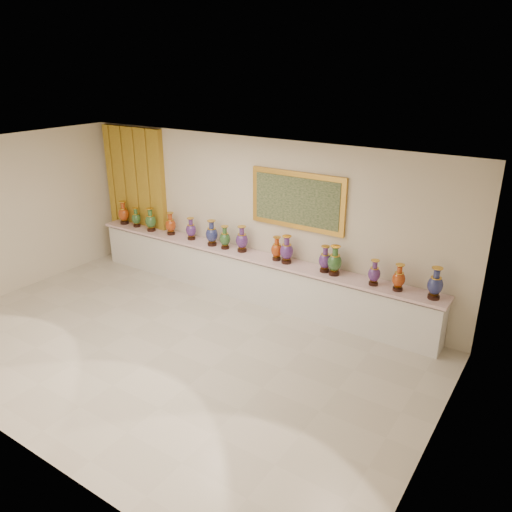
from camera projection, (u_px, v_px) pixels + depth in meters
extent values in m
plane|color=beige|center=(168.00, 350.00, 7.83)|extent=(8.00, 8.00, 0.00)
plane|color=beige|center=(255.00, 219.00, 9.23)|extent=(8.00, 0.00, 8.00)
plane|color=beige|center=(4.00, 217.00, 9.35)|extent=(0.00, 5.00, 5.00)
plane|color=beige|center=(441.00, 340.00, 5.23)|extent=(0.00, 5.00, 5.00)
plane|color=white|center=(153.00, 159.00, 6.74)|extent=(8.00, 8.00, 0.00)
cube|color=gold|center=(137.00, 197.00, 10.74)|extent=(1.64, 0.14, 2.95)
cube|color=gold|center=(297.00, 201.00, 8.55)|extent=(1.80, 0.06, 1.00)
cube|color=#18301B|center=(296.00, 201.00, 8.53)|extent=(1.62, 0.02, 0.82)
cube|color=white|center=(249.00, 277.00, 9.45)|extent=(7.20, 0.42, 0.81)
cube|color=beige|center=(248.00, 255.00, 9.26)|extent=(7.28, 0.48, 0.05)
cylinder|color=black|center=(125.00, 223.00, 10.93)|extent=(0.18, 0.18, 0.05)
cone|color=gold|center=(124.00, 220.00, 10.91)|extent=(0.16, 0.16, 0.03)
ellipsoid|color=#980603|center=(124.00, 214.00, 10.86)|extent=(0.25, 0.25, 0.29)
cylinder|color=gold|center=(123.00, 209.00, 10.81)|extent=(0.16, 0.16, 0.01)
cylinder|color=#980603|center=(123.00, 206.00, 10.79)|extent=(0.09, 0.09, 0.11)
cone|color=#980603|center=(123.00, 202.00, 10.76)|extent=(0.16, 0.16, 0.04)
cylinder|color=gold|center=(122.00, 202.00, 10.76)|extent=(0.17, 0.17, 0.01)
cylinder|color=black|center=(137.00, 226.00, 10.74)|extent=(0.15, 0.15, 0.04)
cone|color=gold|center=(137.00, 224.00, 10.72)|extent=(0.13, 0.13, 0.03)
ellipsoid|color=black|center=(136.00, 218.00, 10.68)|extent=(0.23, 0.23, 0.24)
cylinder|color=gold|center=(136.00, 214.00, 10.65)|extent=(0.13, 0.13, 0.01)
cylinder|color=black|center=(136.00, 211.00, 10.63)|extent=(0.08, 0.08, 0.09)
cone|color=black|center=(135.00, 209.00, 10.60)|extent=(0.13, 0.13, 0.03)
cylinder|color=gold|center=(135.00, 208.00, 10.60)|extent=(0.14, 0.14, 0.01)
cylinder|color=black|center=(151.00, 230.00, 10.47)|extent=(0.17, 0.17, 0.05)
cone|color=gold|center=(151.00, 227.00, 10.45)|extent=(0.15, 0.15, 0.03)
ellipsoid|color=black|center=(151.00, 221.00, 10.41)|extent=(0.29, 0.29, 0.28)
cylinder|color=gold|center=(150.00, 216.00, 10.36)|extent=(0.16, 0.16, 0.01)
cylinder|color=black|center=(150.00, 213.00, 10.34)|extent=(0.09, 0.09, 0.10)
cone|color=black|center=(150.00, 209.00, 10.31)|extent=(0.16, 0.16, 0.04)
cylinder|color=gold|center=(150.00, 209.00, 10.31)|extent=(0.16, 0.16, 0.01)
cylinder|color=black|center=(171.00, 233.00, 10.26)|extent=(0.16, 0.16, 0.05)
cone|color=gold|center=(171.00, 231.00, 10.24)|extent=(0.14, 0.14, 0.03)
ellipsoid|color=#980603|center=(171.00, 225.00, 10.19)|extent=(0.25, 0.25, 0.27)
cylinder|color=gold|center=(170.00, 220.00, 10.15)|extent=(0.15, 0.15, 0.01)
cylinder|color=#980603|center=(170.00, 217.00, 10.13)|extent=(0.09, 0.09, 0.10)
cone|color=#980603|center=(170.00, 214.00, 10.11)|extent=(0.15, 0.15, 0.04)
cylinder|color=gold|center=(170.00, 213.00, 10.10)|extent=(0.15, 0.15, 0.01)
cylinder|color=black|center=(191.00, 238.00, 9.98)|extent=(0.16, 0.16, 0.04)
cone|color=gold|center=(191.00, 236.00, 9.96)|extent=(0.14, 0.14, 0.03)
ellipsoid|color=#2A0D51|center=(191.00, 230.00, 9.91)|extent=(0.25, 0.25, 0.26)
cylinder|color=gold|center=(191.00, 225.00, 9.87)|extent=(0.14, 0.14, 0.01)
cylinder|color=#2A0D51|center=(191.00, 222.00, 9.85)|extent=(0.08, 0.08, 0.09)
cone|color=#2A0D51|center=(190.00, 219.00, 9.83)|extent=(0.14, 0.14, 0.03)
cylinder|color=gold|center=(190.00, 218.00, 9.82)|extent=(0.15, 0.15, 0.01)
cylinder|color=black|center=(212.00, 244.00, 9.65)|extent=(0.18, 0.18, 0.05)
cone|color=gold|center=(212.00, 241.00, 9.63)|extent=(0.16, 0.16, 0.03)
ellipsoid|color=#0A0C44|center=(212.00, 235.00, 9.58)|extent=(0.25, 0.25, 0.29)
cylinder|color=gold|center=(212.00, 228.00, 9.54)|extent=(0.16, 0.16, 0.01)
cylinder|color=#0A0C44|center=(211.00, 225.00, 9.51)|extent=(0.09, 0.09, 0.11)
cone|color=#0A0C44|center=(211.00, 222.00, 9.49)|extent=(0.16, 0.16, 0.04)
cylinder|color=gold|center=(211.00, 221.00, 9.48)|extent=(0.16, 0.16, 0.01)
cylinder|color=black|center=(225.00, 247.00, 9.49)|extent=(0.16, 0.16, 0.04)
cone|color=gold|center=(225.00, 245.00, 9.47)|extent=(0.14, 0.14, 0.03)
ellipsoid|color=black|center=(225.00, 239.00, 9.42)|extent=(0.22, 0.22, 0.26)
cylinder|color=gold|center=(225.00, 233.00, 9.38)|extent=(0.14, 0.14, 0.01)
cylinder|color=black|center=(225.00, 230.00, 9.36)|extent=(0.08, 0.08, 0.09)
cone|color=black|center=(225.00, 227.00, 9.34)|extent=(0.14, 0.14, 0.03)
cylinder|color=gold|center=(225.00, 226.00, 9.33)|extent=(0.15, 0.15, 0.01)
cylinder|color=black|center=(242.00, 250.00, 9.34)|extent=(0.17, 0.17, 0.05)
cone|color=gold|center=(242.00, 247.00, 9.32)|extent=(0.15, 0.15, 0.03)
ellipsoid|color=#2A0D51|center=(242.00, 241.00, 9.27)|extent=(0.24, 0.24, 0.29)
cylinder|color=gold|center=(242.00, 234.00, 9.23)|extent=(0.16, 0.16, 0.01)
cylinder|color=#2A0D51|center=(242.00, 231.00, 9.20)|extent=(0.09, 0.09, 0.10)
cone|color=#2A0D51|center=(242.00, 228.00, 9.18)|extent=(0.16, 0.16, 0.04)
cylinder|color=gold|center=(242.00, 227.00, 9.17)|extent=(0.16, 0.16, 0.01)
cylinder|color=black|center=(277.00, 259.00, 8.94)|extent=(0.16, 0.16, 0.04)
cone|color=gold|center=(277.00, 256.00, 8.92)|extent=(0.14, 0.14, 0.03)
ellipsoid|color=#980603|center=(277.00, 250.00, 8.88)|extent=(0.27, 0.27, 0.25)
cylinder|color=gold|center=(277.00, 244.00, 8.84)|extent=(0.14, 0.14, 0.01)
cylinder|color=#980603|center=(277.00, 241.00, 8.82)|extent=(0.08, 0.08, 0.09)
cone|color=#980603|center=(277.00, 238.00, 8.80)|extent=(0.14, 0.14, 0.03)
cylinder|color=gold|center=(277.00, 237.00, 8.79)|extent=(0.14, 0.14, 0.01)
cylinder|color=black|center=(286.00, 262.00, 8.81)|extent=(0.18, 0.18, 0.05)
cone|color=gold|center=(286.00, 259.00, 8.79)|extent=(0.16, 0.16, 0.03)
ellipsoid|color=#2A0D51|center=(287.00, 251.00, 8.74)|extent=(0.26, 0.26, 0.29)
cylinder|color=gold|center=(287.00, 245.00, 8.69)|extent=(0.16, 0.16, 0.01)
cylinder|color=#2A0D51|center=(287.00, 241.00, 8.67)|extent=(0.09, 0.09, 0.11)
cone|color=#2A0D51|center=(287.00, 237.00, 8.64)|extent=(0.16, 0.16, 0.04)
cylinder|color=gold|center=(287.00, 236.00, 8.64)|extent=(0.16, 0.16, 0.01)
cylinder|color=black|center=(324.00, 270.00, 8.45)|extent=(0.16, 0.16, 0.05)
cone|color=gold|center=(325.00, 268.00, 8.43)|extent=(0.14, 0.14, 0.03)
ellipsoid|color=#2A0D51|center=(325.00, 261.00, 8.38)|extent=(0.28, 0.28, 0.27)
cylinder|color=gold|center=(325.00, 254.00, 8.34)|extent=(0.15, 0.15, 0.01)
cylinder|color=#2A0D51|center=(326.00, 251.00, 8.32)|extent=(0.09, 0.09, 0.10)
cone|color=#2A0D51|center=(326.00, 247.00, 8.29)|extent=(0.15, 0.15, 0.04)
cylinder|color=gold|center=(326.00, 246.00, 8.29)|extent=(0.15, 0.15, 0.01)
cylinder|color=black|center=(334.00, 273.00, 8.32)|extent=(0.18, 0.18, 0.05)
cone|color=gold|center=(334.00, 270.00, 8.30)|extent=(0.16, 0.16, 0.03)
ellipsoid|color=black|center=(335.00, 262.00, 8.25)|extent=(0.30, 0.30, 0.30)
cylinder|color=gold|center=(335.00, 255.00, 8.21)|extent=(0.16, 0.16, 0.01)
cylinder|color=black|center=(335.00, 252.00, 8.18)|extent=(0.09, 0.09, 0.11)
cone|color=black|center=(336.00, 247.00, 8.16)|extent=(0.16, 0.16, 0.04)
cylinder|color=gold|center=(336.00, 246.00, 8.15)|extent=(0.17, 0.17, 0.01)
cylinder|color=black|center=(373.00, 284.00, 7.95)|extent=(0.15, 0.15, 0.04)
cone|color=gold|center=(373.00, 281.00, 7.93)|extent=(0.13, 0.13, 0.03)
ellipsoid|color=#2A0D51|center=(374.00, 274.00, 7.89)|extent=(0.25, 0.25, 0.25)
cylinder|color=gold|center=(375.00, 268.00, 7.85)|extent=(0.13, 0.13, 0.01)
cylinder|color=#2A0D51|center=(375.00, 265.00, 7.83)|extent=(0.08, 0.08, 0.09)
cone|color=#2A0D51|center=(375.00, 261.00, 7.81)|extent=(0.13, 0.13, 0.03)
cylinder|color=gold|center=(375.00, 260.00, 7.80)|extent=(0.14, 0.14, 0.01)
cylinder|color=black|center=(398.00, 289.00, 7.76)|extent=(0.15, 0.15, 0.04)
cone|color=gold|center=(398.00, 286.00, 7.74)|extent=(0.13, 0.13, 0.03)
ellipsoid|color=#980603|center=(399.00, 279.00, 7.70)|extent=(0.27, 0.27, 0.25)
cylinder|color=gold|center=(399.00, 273.00, 7.66)|extent=(0.14, 0.14, 0.01)
cylinder|color=#980603|center=(400.00, 269.00, 7.64)|extent=(0.08, 0.08, 0.09)
cone|color=#980603|center=(400.00, 266.00, 7.62)|extent=(0.14, 0.14, 0.03)
cylinder|color=gold|center=(400.00, 265.00, 7.61)|extent=(0.14, 0.14, 0.01)
cylinder|color=black|center=(433.00, 297.00, 7.49)|extent=(0.18, 0.18, 0.05)
cone|color=gold|center=(434.00, 294.00, 7.47)|extent=(0.16, 0.16, 0.03)
ellipsoid|color=#0A0C44|center=(435.00, 285.00, 7.42)|extent=(0.28, 0.28, 0.29)
cylinder|color=gold|center=(436.00, 278.00, 7.37)|extent=(0.16, 0.16, 0.01)
cylinder|color=#0A0C44|center=(437.00, 274.00, 7.35)|extent=(0.09, 0.09, 0.11)
cone|color=#0A0C44|center=(437.00, 269.00, 7.32)|extent=(0.16, 0.16, 0.04)
cylinder|color=gold|center=(438.00, 268.00, 7.32)|extent=(0.16, 0.16, 0.01)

